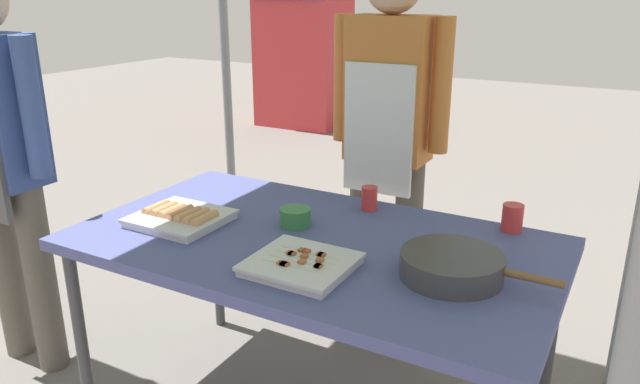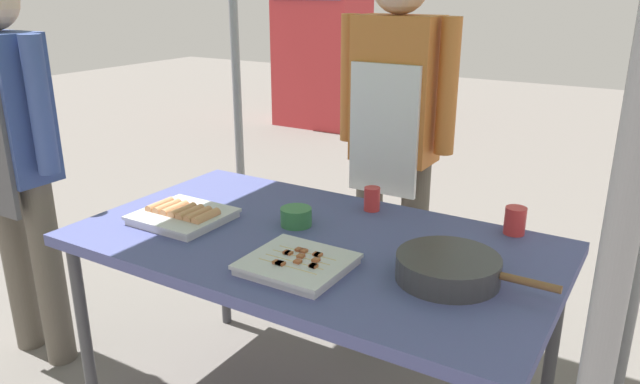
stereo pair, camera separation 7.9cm
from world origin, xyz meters
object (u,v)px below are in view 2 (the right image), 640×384
(tray_grilled_sausages, at_px, (183,215))
(customer_nearby, at_px, (11,145))
(tray_meat_skewers, at_px, (298,264))
(vendor_woman, at_px, (394,125))
(stall_table, at_px, (312,253))
(condiment_bowl, at_px, (296,217))
(drink_cup_by_wok, at_px, (515,221))
(neighbor_stall_left, at_px, (322,37))
(cooking_wok, at_px, (449,267))
(drink_cup_near_edge, at_px, (372,199))

(tray_grilled_sausages, xyz_separation_m, customer_nearby, (-0.79, -0.12, 0.18))
(tray_meat_skewers, relative_size, vendor_woman, 0.18)
(stall_table, height_order, condiment_bowl, condiment_bowl)
(drink_cup_by_wok, height_order, neighbor_stall_left, neighbor_stall_left)
(cooking_wok, relative_size, vendor_woman, 0.27)
(stall_table, relative_size, condiment_bowl, 14.48)
(tray_meat_skewers, distance_m, drink_cup_near_edge, 0.57)
(drink_cup_near_edge, bearing_deg, neighbor_stall_left, 123.51)
(stall_table, distance_m, neighbor_stall_left, 5.16)
(customer_nearby, bearing_deg, drink_cup_by_wok, 18.82)
(stall_table, xyz_separation_m, drink_cup_near_edge, (0.05, 0.35, 0.10))
(tray_grilled_sausages, bearing_deg, neighbor_stall_left, 115.57)
(tray_grilled_sausages, bearing_deg, condiment_bowl, 25.52)
(stall_table, height_order, drink_cup_near_edge, drink_cup_near_edge)
(drink_cup_near_edge, xyz_separation_m, customer_nearby, (-1.32, -0.58, 0.16))
(drink_cup_near_edge, relative_size, customer_nearby, 0.06)
(stall_table, relative_size, drink_cup_by_wok, 16.90)
(drink_cup_near_edge, distance_m, customer_nearby, 1.45)
(tray_grilled_sausages, xyz_separation_m, cooking_wok, (0.97, 0.06, 0.02))
(neighbor_stall_left, bearing_deg, drink_cup_near_edge, -56.49)
(condiment_bowl, bearing_deg, neighbor_stall_left, 120.26)
(tray_grilled_sausages, distance_m, neighbor_stall_left, 5.02)
(stall_table, distance_m, tray_grilled_sausages, 0.50)
(stall_table, bearing_deg, condiment_bowl, 147.59)
(tray_meat_skewers, height_order, drink_cup_near_edge, drink_cup_near_edge)
(neighbor_stall_left, bearing_deg, condiment_bowl, -59.74)
(tray_meat_skewers, xyz_separation_m, vendor_woman, (-0.12, 0.93, 0.23))
(customer_nearby, bearing_deg, tray_grilled_sausages, 8.90)
(drink_cup_near_edge, distance_m, vendor_woman, 0.43)
(condiment_bowl, xyz_separation_m, drink_cup_by_wok, (0.68, 0.32, 0.02))
(cooking_wok, height_order, customer_nearby, customer_nearby)
(customer_nearby, bearing_deg, vendor_woman, 37.53)
(condiment_bowl, height_order, vendor_woman, vendor_woman)
(cooking_wok, bearing_deg, tray_meat_skewers, -157.49)
(tray_grilled_sausages, height_order, vendor_woman, vendor_woman)
(condiment_bowl, relative_size, drink_cup_by_wok, 1.17)
(tray_meat_skewers, bearing_deg, neighbor_stall_left, 120.52)
(drink_cup_by_wok, distance_m, neighbor_stall_left, 5.15)
(tray_meat_skewers, bearing_deg, customer_nearby, -179.51)
(drink_cup_by_wok, bearing_deg, tray_meat_skewers, -128.03)
(condiment_bowl, distance_m, drink_cup_by_wok, 0.75)
(neighbor_stall_left, bearing_deg, drink_cup_by_wok, -51.38)
(tray_grilled_sausages, relative_size, customer_nearby, 0.19)
(drink_cup_by_wok, bearing_deg, tray_grilled_sausages, -154.40)
(cooking_wok, height_order, neighbor_stall_left, neighbor_stall_left)
(drink_cup_near_edge, height_order, neighbor_stall_left, neighbor_stall_left)
(tray_meat_skewers, xyz_separation_m, neighbor_stall_left, (-2.73, 4.63, 0.23))
(drink_cup_by_wok, distance_m, customer_nearby, 1.94)
(stall_table, distance_m, vendor_woman, 0.78)
(tray_meat_skewers, relative_size, drink_cup_near_edge, 3.33)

